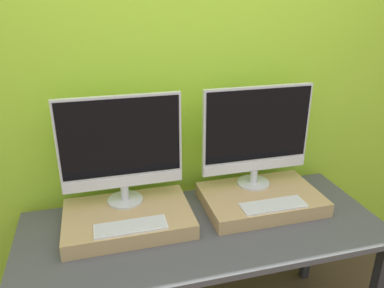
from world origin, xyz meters
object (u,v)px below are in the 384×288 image
at_px(keyboard_left, 131,227).
at_px(keyboard_right, 273,205).
at_px(monitor_left, 121,147).
at_px(monitor_right, 257,133).

distance_m(keyboard_left, keyboard_right, 0.72).
distance_m(monitor_left, keyboard_right, 0.81).
distance_m(keyboard_left, monitor_right, 0.81).
relative_size(monitor_left, keyboard_right, 1.81).
xyz_separation_m(monitor_left, keyboard_right, (0.72, -0.25, -0.30)).
height_order(keyboard_left, keyboard_right, same).
height_order(monitor_left, keyboard_left, monitor_left).
bearing_deg(monitor_right, monitor_left, 180.00).
distance_m(monitor_right, keyboard_right, 0.39).
bearing_deg(keyboard_left, keyboard_right, 0.00).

